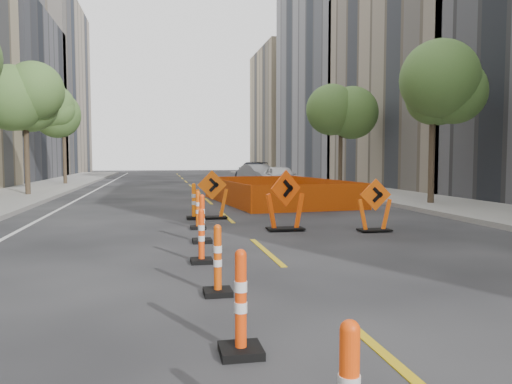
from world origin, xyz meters
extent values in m
plane|color=black|center=(0.00, 0.00, 0.00)|extent=(140.00, 140.00, 0.00)
cube|color=gray|center=(9.00, 12.00, 0.07)|extent=(4.00, 90.00, 0.15)
cube|color=gray|center=(-17.00, 55.60, 10.00)|extent=(12.00, 20.00, 20.00)
cube|color=gray|center=(17.00, 23.80, 7.00)|extent=(12.00, 16.00, 14.00)
cube|color=gray|center=(17.00, 40.20, 10.00)|extent=(12.00, 18.00, 20.00)
cube|color=tan|center=(17.00, 58.60, 8.00)|extent=(12.00, 14.00, 16.00)
cylinder|color=#382B1E|center=(-8.40, 20.00, 1.57)|extent=(0.24, 0.24, 3.15)
sphere|color=#477532|center=(-8.40, 20.00, 4.55)|extent=(2.80, 2.80, 2.80)
cylinder|color=#382B1E|center=(-8.40, 30.00, 1.57)|extent=(0.24, 0.24, 3.15)
sphere|color=#477532|center=(-8.40, 30.00, 4.55)|extent=(2.80, 2.80, 2.80)
cylinder|color=#382B1E|center=(8.40, 12.00, 1.57)|extent=(0.24, 0.24, 3.15)
sphere|color=#477532|center=(8.40, 12.00, 4.55)|extent=(2.80, 2.80, 2.80)
cylinder|color=#382B1E|center=(8.40, 22.00, 1.57)|extent=(0.24, 0.24, 3.15)
sphere|color=#477532|center=(8.40, 22.00, 4.55)|extent=(2.80, 2.80, 2.80)
imported|color=white|center=(5.17, 23.67, 0.72)|extent=(1.82, 4.29, 1.45)
imported|color=#9A9A9F|center=(4.79, 28.57, 0.72)|extent=(2.55, 4.58, 1.43)
imported|color=black|center=(5.42, 34.03, 0.78)|extent=(3.82, 5.79, 1.56)
camera|label=1|loc=(-2.16, -5.92, 1.94)|focal=35.00mm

